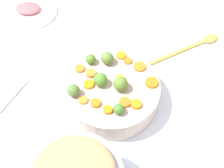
{
  "coord_description": "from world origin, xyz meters",
  "views": [
    {
      "loc": [
        -0.57,
        -0.06,
        0.9
      ],
      "look_at": [
        -0.01,
        0.01,
        0.11
      ],
      "focal_mm": 52.58,
      "sensor_mm": 36.0,
      "label": 1
    }
  ],
  "objects": [
    {
      "name": "tabletop",
      "position": [
        0.0,
        0.0,
        0.01
      ],
      "size": [
        2.4,
        2.4,
        0.02
      ],
      "primitive_type": "cube",
      "color": "silver",
      "rests_on": "ground"
    },
    {
      "name": "serving_bowl_carrots",
      "position": [
        -0.01,
        0.01,
        0.06
      ],
      "size": [
        0.29,
        0.29,
        0.08
      ],
      "primitive_type": "cylinder",
      "color": "#C2A995",
      "rests_on": "tabletop"
    },
    {
      "name": "carrot_slice_0",
      "position": [
        0.02,
        -0.01,
        0.1
      ],
      "size": [
        0.04,
        0.04,
        0.01
      ],
      "primitive_type": "cylinder",
      "rotation": [
        0.0,
        0.0,
        4.48
      ],
      "color": "orange",
      "rests_on": "serving_bowl_carrots"
    },
    {
      "name": "carrot_slice_1",
      "position": [
        -0.07,
        0.09,
        0.1
      ],
      "size": [
        0.03,
        0.03,
        0.01
      ],
      "primitive_type": "cylinder",
      "rotation": [
        0.0,
        0.0,
        4.94
      ],
      "color": "orange",
      "rests_on": "serving_bowl_carrots"
    },
    {
      "name": "carrot_slice_2",
      "position": [
        0.04,
        0.12,
        0.1
      ],
      "size": [
        0.03,
        0.03,
        0.01
      ],
      "primitive_type": "cylinder",
      "rotation": [
        0.0,
        0.0,
        4.75
      ],
      "color": "orange",
      "rests_on": "serving_bowl_carrots"
    },
    {
      "name": "carrot_slice_3",
      "position": [
        0.02,
        0.08,
        0.1
      ],
      "size": [
        0.03,
        0.03,
        0.01
      ],
      "primitive_type": "cylinder",
      "rotation": [
        0.0,
        0.0,
        0.17
      ],
      "color": "orange",
      "rests_on": "serving_bowl_carrots"
    },
    {
      "name": "carrot_slice_4",
      "position": [
        0.07,
        -0.06,
        0.1
      ],
      "size": [
        0.05,
        0.05,
        0.01
      ],
      "primitive_type": "cylinder",
      "rotation": [
        0.0,
        0.0,
        0.92
      ],
      "color": "orange",
      "rests_on": "serving_bowl_carrots"
    },
    {
      "name": "carrot_slice_5",
      "position": [
        -0.07,
        -0.03,
        0.1
      ],
      "size": [
        0.04,
        0.04,
        0.01
      ],
      "primitive_type": "cylinder",
      "rotation": [
        0.0,
        0.0,
        3.04
      ],
      "color": "orange",
      "rests_on": "serving_bowl_carrots"
    },
    {
      "name": "carrot_slice_6",
      "position": [
        -0.1,
        0.01,
        0.1
      ],
      "size": [
        0.04,
        0.04,
        0.01
      ],
      "primitive_type": "cylinder",
      "rotation": [
        0.0,
        0.0,
        0.95
      ],
      "color": "orange",
      "rests_on": "serving_bowl_carrots"
    },
    {
      "name": "carrot_slice_7",
      "position": [
        0.01,
        -0.1,
        0.1
      ],
      "size": [
        0.05,
        0.05,
        0.01
      ],
      "primitive_type": "cylinder",
      "rotation": [
        0.0,
        0.0,
        2.7
      ],
      "color": "orange",
      "rests_on": "serving_bowl_carrots"
    },
    {
      "name": "carrot_slice_8",
      "position": [
        -0.02,
        0.08,
        0.1
      ],
      "size": [
        0.04,
        0.04,
        0.01
      ],
      "primitive_type": "cylinder",
      "rotation": [
        0.0,
        0.0,
        0.25
      ],
      "color": "orange",
      "rests_on": "serving_bowl_carrots"
    },
    {
      "name": "carrot_slice_9",
      "position": [
        -0.07,
        -0.06,
        0.1
      ],
      "size": [
        0.04,
        0.04,
        0.01
      ],
      "primitive_type": "cylinder",
      "rotation": [
        0.0,
        0.0,
        3.49
      ],
      "color": "orange",
      "rests_on": "serving_bowl_carrots"
    },
    {
      "name": "carrot_slice_10",
      "position": [
        0.11,
        0.0,
        0.1
      ],
      "size": [
        0.03,
        0.03,
        0.01
      ],
      "primitive_type": "cylinder",
      "rotation": [
        0.0,
        0.0,
        0.01
      ],
      "color": "orange",
      "rests_on": "serving_bowl_carrots"
    },
    {
      "name": "carrot_slice_11",
      "position": [
        0.09,
        -0.02,
        0.1
      ],
      "size": [
        0.04,
        0.04,
        0.01
      ],
      "primitive_type": "cylinder",
      "rotation": [
        0.0,
        0.0,
        3.78
      ],
      "color": "orange",
      "rests_on": "serving_bowl_carrots"
    },
    {
      "name": "carrot_slice_12",
      "position": [
        -0.08,
        0.05,
        0.1
      ],
      "size": [
        0.03,
        0.03,
        0.01
      ],
      "primitive_type": "cylinder",
      "rotation": [
        0.0,
        0.0,
        3.01
      ],
      "color": "orange",
      "rests_on": "serving_bowl_carrots"
    },
    {
      "name": "brussels_sprout_0",
      "position": [
        -0.01,
        0.05,
        0.12
      ],
      "size": [
        0.04,
        0.04,
        0.04
      ],
      "primitive_type": "sphere",
      "color": "#53852A",
      "rests_on": "serving_bowl_carrots"
    },
    {
      "name": "brussels_sprout_1",
      "position": [
        0.07,
        0.09,
        0.11
      ],
      "size": [
        0.03,
        0.03,
        0.03
      ],
      "primitive_type": "sphere",
      "color": "#55872F",
      "rests_on": "serving_bowl_carrots"
    },
    {
      "name": "brussels_sprout_2",
      "position": [
        -0.05,
        0.12,
        0.12
      ],
      "size": [
        0.04,
        0.04,
        0.04
      ],
      "primitive_type": "sphere",
      "color": "#527832",
      "rests_on": "serving_bowl_carrots"
    },
    {
      "name": "brussels_sprout_3",
      "position": [
        -0.02,
        -0.01,
        0.12
      ],
      "size": [
        0.04,
        0.04,
        0.04
      ],
      "primitive_type": "sphere",
      "color": "#5A7A2B",
      "rests_on": "serving_bowl_carrots"
    },
    {
      "name": "brussels_sprout_4",
      "position": [
        -0.1,
        -0.02,
        0.11
      ],
      "size": [
        0.03,
        0.03,
        0.03
      ],
      "primitive_type": "sphere",
      "color": "#44802B",
      "rests_on": "serving_bowl_carrots"
    },
    {
      "name": "brussels_sprout_5",
      "position": [
        0.08,
        0.04,
        0.12
      ],
      "size": [
        0.04,
        0.04,
        0.04
      ],
      "primitive_type": "sphere",
      "color": "olive",
      "rests_on": "serving_bowl_carrots"
    },
    {
      "name": "wooden_spoon",
      "position": [
        0.26,
        -0.26,
        0.03
      ],
      "size": [
        0.19,
        0.26,
        0.01
      ],
      "color": "#B28C40",
      "rests_on": "tabletop"
    },
    {
      "name": "ham_plate",
      "position": [
        0.35,
        0.38,
        0.03
      ],
      "size": [
        0.2,
        0.2,
        0.01
      ],
      "primitive_type": "cylinder",
      "color": "white",
      "rests_on": "tabletop"
    },
    {
      "name": "ham_slice_main",
      "position": [
        0.35,
        0.39,
        0.04
      ],
      "size": [
        0.08,
        0.1,
        0.02
      ],
      "primitive_type": "ellipsoid",
      "rotation": [
        0.0,
        0.0,
        1.64
      ],
      "color": "#CE6164",
      "rests_on": "ham_plate"
    }
  ]
}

